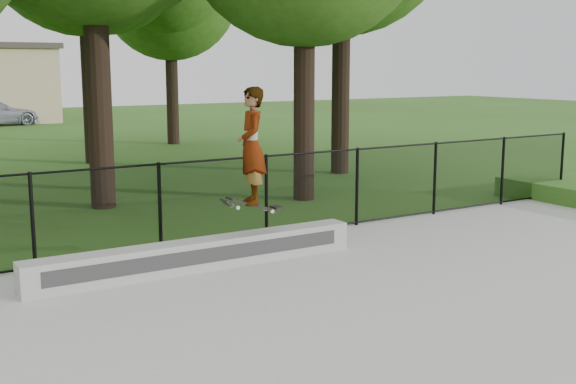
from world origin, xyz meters
name	(u,v)px	position (x,y,z in m)	size (l,w,h in m)	color
ground	(535,350)	(0.00, 0.00, 0.00)	(100.00, 100.00, 0.00)	#305718
concrete_slab	(535,348)	(0.00, 0.00, 0.03)	(14.00, 12.00, 0.06)	#ACACA7
grind_ledge	(199,255)	(-1.88, 4.70, 0.28)	(5.23, 0.40, 0.45)	#A0A09B
skater_airborne	(252,148)	(-1.00, 4.60, 1.86)	(0.80, 0.75, 2.00)	black
chainlink_fence	(266,196)	(0.00, 5.90, 0.81)	(16.06, 0.06, 1.50)	black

